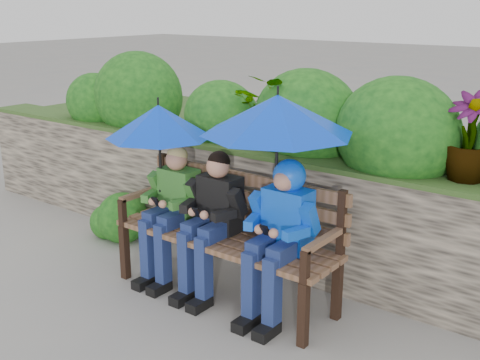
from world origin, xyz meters
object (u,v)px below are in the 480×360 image
Objects in this scene: boy_left at (171,206)px; boy_middle at (212,216)px; umbrella_left at (159,121)px; boy_right at (281,226)px; umbrella_right at (277,115)px; park_bench at (230,227)px.

boy_left is 0.43m from boy_middle.
boy_left is at bearing -10.73° from umbrella_left.
umbrella_right is at bearing 144.52° from boy_right.
park_bench is 0.55m from boy_left.
boy_right is at bearing -0.78° from umbrella_left.
boy_middle is (-0.11, -0.09, 0.09)m from park_bench.
umbrella_left is (-1.19, 0.02, 0.61)m from boy_right.
umbrella_left is at bearing -177.76° from umbrella_right.
boy_right is 1.34m from umbrella_left.
umbrella_right is (0.43, -0.02, 0.93)m from park_bench.
boy_right is (0.63, 0.01, 0.06)m from boy_middle.
boy_right is 1.37× the size of umbrella_left.
umbrella_left is 0.79× the size of umbrella_right.
boy_middle reaches higher than boy_left.
park_bench is 1.72× the size of umbrella_right.
boy_middle is 0.63m from boy_right.
umbrella_right reaches higher than boy_right.
boy_middle is at bearing -2.68° from umbrella_left.
park_bench is 0.17m from boy_middle.
boy_right is 0.79m from umbrella_right.
umbrella_right is (-0.08, 0.06, 0.78)m from boy_right.
umbrella_left reaches higher than boy_right.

